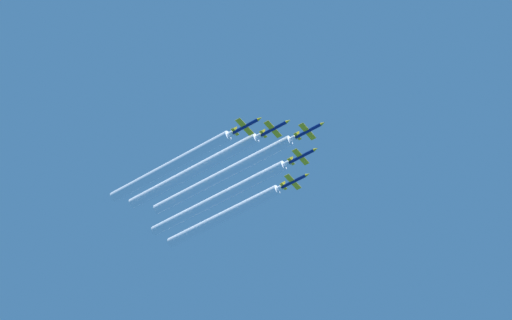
{
  "coord_description": "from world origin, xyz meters",
  "views": [
    {
      "loc": [
        190.74,
        115.43,
        2.46
      ],
      "look_at": [
        0.0,
        -17.59,
        258.56
      ],
      "focal_mm": 65.31,
      "sensor_mm": 36.0,
      "label": 1
    }
  ],
  "objects_px": {
    "jet_lead": "(309,130)",
    "jet_right_wingman": "(275,128)",
    "jet_outer_left": "(295,181)",
    "jet_outer_right": "(247,126)",
    "jet_left_wingman": "(303,156)"
  },
  "relations": [
    {
      "from": "jet_lead",
      "to": "jet_right_wingman",
      "type": "xyz_separation_m",
      "value": [
        8.75,
        -9.23,
        -1.02
      ]
    },
    {
      "from": "jet_lead",
      "to": "jet_right_wingman",
      "type": "distance_m",
      "value": 12.76
    },
    {
      "from": "jet_outer_left",
      "to": "jet_outer_right",
      "type": "height_order",
      "value": "jet_outer_left"
    },
    {
      "from": "jet_left_wingman",
      "to": "jet_right_wingman",
      "type": "bearing_deg",
      "value": -3.22
    },
    {
      "from": "jet_left_wingman",
      "to": "jet_outer_right",
      "type": "height_order",
      "value": "jet_left_wingman"
    },
    {
      "from": "jet_right_wingman",
      "to": "jet_left_wingman",
      "type": "bearing_deg",
      "value": 176.78
    },
    {
      "from": "jet_left_wingman",
      "to": "jet_outer_right",
      "type": "distance_m",
      "value": 26.1
    },
    {
      "from": "jet_outer_left",
      "to": "jet_lead",
      "type": "bearing_deg",
      "value": 46.39
    },
    {
      "from": "jet_right_wingman",
      "to": "jet_outer_right",
      "type": "distance_m",
      "value": 10.63
    },
    {
      "from": "jet_outer_left",
      "to": "jet_outer_right",
      "type": "xyz_separation_m",
      "value": [
        33.02,
        1.01,
        -0.38
      ]
    },
    {
      "from": "jet_lead",
      "to": "jet_left_wingman",
      "type": "distance_m",
      "value": 11.7
    },
    {
      "from": "jet_lead",
      "to": "jet_outer_right",
      "type": "height_order",
      "value": "jet_lead"
    },
    {
      "from": "jet_left_wingman",
      "to": "jet_outer_right",
      "type": "relative_size",
      "value": 1.0
    },
    {
      "from": "jet_left_wingman",
      "to": "jet_outer_left",
      "type": "relative_size",
      "value": 1.0
    },
    {
      "from": "jet_right_wingman",
      "to": "jet_outer_left",
      "type": "distance_m",
      "value": 26.39
    }
  ]
}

